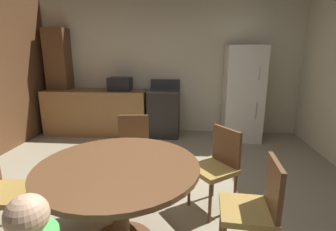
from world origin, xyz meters
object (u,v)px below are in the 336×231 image
at_px(oven_range, 164,113).
at_px(chair_north, 133,146).
at_px(dining_table, 119,181).
at_px(chair_east, 256,205).
at_px(chair_northeast, 218,164).
at_px(refrigerator, 243,94).
at_px(microwave, 120,84).

relative_size(oven_range, chair_north, 1.26).
height_order(dining_table, chair_east, chair_east).
distance_m(oven_range, chair_north, 1.98).
xyz_separation_m(oven_range, chair_northeast, (0.81, -2.39, 0.03)).
bearing_deg(refrigerator, microwave, 178.79).
bearing_deg(dining_table, refrigerator, 62.60).
relative_size(refrigerator, chair_north, 2.02).
height_order(dining_table, chair_northeast, chair_northeast).
height_order(chair_east, chair_northeast, same).
height_order(refrigerator, microwave, refrigerator).
height_order(oven_range, chair_northeast, oven_range).
height_order(oven_range, chair_north, oven_range).
relative_size(microwave, chair_northeast, 0.51).
relative_size(chair_east, chair_northeast, 1.00).
bearing_deg(chair_north, chair_northeast, 60.00).
xyz_separation_m(refrigerator, chair_northeast, (-0.68, -2.34, -0.38)).
relative_size(chair_north, chair_northeast, 1.00).
height_order(chair_north, chair_northeast, same).
relative_size(oven_range, microwave, 2.50).
bearing_deg(chair_northeast, dining_table, 0.00).
relative_size(oven_range, chair_east, 1.26).
bearing_deg(chair_northeast, microwave, -91.80).
bearing_deg(oven_range, chair_north, -95.27).
bearing_deg(refrigerator, chair_north, -131.27).
distance_m(refrigerator, chair_north, 2.58).
xyz_separation_m(chair_east, chair_northeast, (-0.21, 0.73, 0.00)).
bearing_deg(chair_east, microwave, -54.64).
xyz_separation_m(microwave, chair_north, (0.69, -1.96, -0.53)).
height_order(oven_range, dining_table, oven_range).
bearing_deg(oven_range, microwave, -179.76).
bearing_deg(oven_range, refrigerator, -2.05).
xyz_separation_m(chair_north, chair_northeast, (1.00, -0.42, 0.00)).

